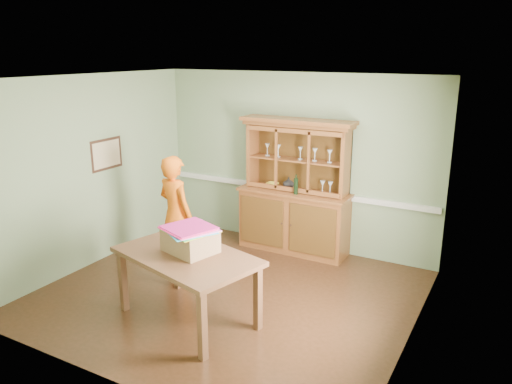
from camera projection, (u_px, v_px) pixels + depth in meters
The scene contains 14 objects.
floor at pixel (228, 294), 6.38m from camera, with size 4.50×4.50×0.00m, color #442515.
ceiling at pixel (224, 78), 5.63m from camera, with size 4.50×4.50×0.00m, color white.
wall_back at pixel (295, 162), 7.69m from camera, with size 4.50×4.50×0.00m, color gray.
wall_left at pixel (91, 172), 7.05m from camera, with size 4.00×4.00×0.00m, color gray.
wall_right at pixel (418, 223), 4.96m from camera, with size 4.00×4.00×0.00m, color gray.
wall_front at pixel (103, 249), 4.32m from camera, with size 4.50×4.50×0.00m, color gray.
chair_rail at pixel (294, 190), 7.79m from camera, with size 4.41×0.05×0.08m, color silver.
framed_map at pixel (107, 154), 7.24m from camera, with size 0.03×0.60×0.46m.
window_panel at pixel (410, 217), 4.68m from camera, with size 0.03×0.96×1.36m.
china_hutch at pixel (295, 205), 7.62m from camera, with size 1.74×0.57×2.04m.
dining_table at pixel (187, 262), 5.60m from camera, with size 1.81×1.36×0.81m.
cardboard_box at pixel (190, 241), 5.62m from camera, with size 0.55×0.44×0.26m, color #98774E.
kite_stack at pixel (189, 229), 5.53m from camera, with size 0.66×0.66×0.05m.
person at pixel (176, 214), 6.87m from camera, with size 0.60×0.40×1.65m, color orange.
Camera 1 is at (3.10, -4.88, 3.01)m, focal length 35.00 mm.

